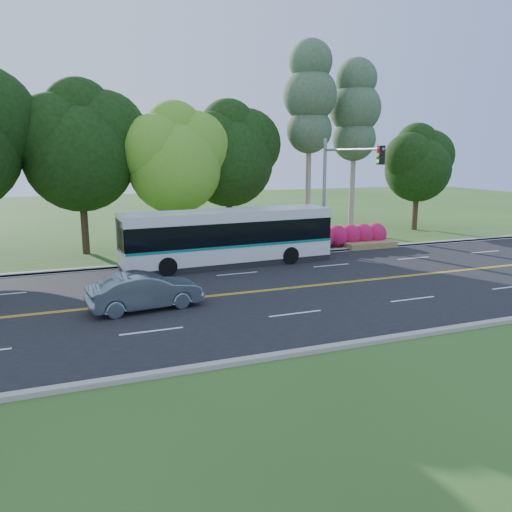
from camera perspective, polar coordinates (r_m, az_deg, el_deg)
name	(u,v)px	position (r m, az deg, el deg)	size (l,w,h in m)	color
ground	(272,290)	(22.66, 1.87, -3.92)	(120.00, 120.00, 0.00)	#31541C
road	(272,290)	(22.66, 1.87, -3.89)	(60.00, 14.00, 0.02)	black
curb_north	(225,258)	(29.19, -3.55, -0.27)	(60.00, 0.30, 0.15)	#A39B93
curb_south	(358,343)	(16.61, 11.56, -9.75)	(60.00, 0.30, 0.15)	#A39B93
grass_verge	(216,253)	(30.93, -4.57, 0.34)	(60.00, 4.00, 0.10)	#31541C
lane_markings	(270,290)	(22.62, 1.65, -3.89)	(57.60, 13.82, 0.00)	gold
tree_row	(119,143)	(32.45, -15.36, 12.36)	(44.70, 9.10, 13.84)	black
bougainvillea_hedge	(326,238)	(32.76, 7.99, 2.08)	(9.50, 2.25, 1.50)	#A50D2C
traffic_signal	(340,178)	(29.63, 9.60, 8.74)	(0.42, 6.10, 7.00)	gray
transit_bus	(228,238)	(27.42, -3.23, 2.05)	(11.74, 3.17, 3.04)	silver
sedan	(145,291)	(20.19, -12.56, -3.93)	(1.54, 4.43, 1.46)	slate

